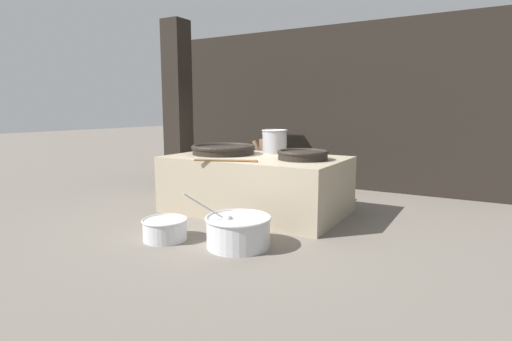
{
  "coord_description": "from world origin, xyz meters",
  "views": [
    {
      "loc": [
        3.66,
        -6.36,
        1.9
      ],
      "look_at": [
        0.0,
        0.0,
        0.78
      ],
      "focal_mm": 28.0,
      "sensor_mm": 36.0,
      "label": 1
    }
  ],
  "objects_px": {
    "giant_wok_near": "(223,149)",
    "giant_wok_far": "(303,155)",
    "cook": "(266,159)",
    "prep_bowl_meat": "(165,228)",
    "prep_bowl_vegetables": "(238,230)",
    "stock_pot": "(275,141)"
  },
  "relations": [
    {
      "from": "giant_wok_far",
      "to": "prep_bowl_vegetables",
      "type": "bearing_deg",
      "value": -95.11
    },
    {
      "from": "prep_bowl_meat",
      "to": "giant_wok_near",
      "type": "bearing_deg",
      "value": 101.31
    },
    {
      "from": "giant_wok_far",
      "to": "cook",
      "type": "bearing_deg",
      "value": 136.78
    },
    {
      "from": "giant_wok_far",
      "to": "stock_pot",
      "type": "distance_m",
      "value": 1.14
    },
    {
      "from": "giant_wok_near",
      "to": "prep_bowl_meat",
      "type": "xyz_separation_m",
      "value": [
        0.43,
        -2.16,
        -0.97
      ]
    },
    {
      "from": "prep_bowl_vegetables",
      "to": "cook",
      "type": "bearing_deg",
      "value": 112.09
    },
    {
      "from": "prep_bowl_vegetables",
      "to": "giant_wok_far",
      "type": "bearing_deg",
      "value": 84.89
    },
    {
      "from": "prep_bowl_vegetables",
      "to": "prep_bowl_meat",
      "type": "relative_size",
      "value": 1.51
    },
    {
      "from": "giant_wok_far",
      "to": "stock_pot",
      "type": "height_order",
      "value": "stock_pot"
    },
    {
      "from": "giant_wok_near",
      "to": "prep_bowl_meat",
      "type": "relative_size",
      "value": 1.86
    },
    {
      "from": "cook",
      "to": "prep_bowl_meat",
      "type": "distance_m",
      "value": 3.58
    },
    {
      "from": "giant_wok_near",
      "to": "giant_wok_far",
      "type": "bearing_deg",
      "value": -1.07
    },
    {
      "from": "giant_wok_far",
      "to": "cook",
      "type": "height_order",
      "value": "cook"
    },
    {
      "from": "giant_wok_near",
      "to": "cook",
      "type": "height_order",
      "value": "cook"
    },
    {
      "from": "giant_wok_near",
      "to": "prep_bowl_vegetables",
      "type": "bearing_deg",
      "value": -50.82
    },
    {
      "from": "giant_wok_near",
      "to": "prep_bowl_vegetables",
      "type": "height_order",
      "value": "giant_wok_near"
    },
    {
      "from": "giant_wok_far",
      "to": "giant_wok_near",
      "type": "bearing_deg",
      "value": 178.93
    },
    {
      "from": "giant_wok_near",
      "to": "cook",
      "type": "bearing_deg",
      "value": 80.89
    },
    {
      "from": "cook",
      "to": "prep_bowl_meat",
      "type": "bearing_deg",
      "value": 90.78
    },
    {
      "from": "giant_wok_far",
      "to": "cook",
      "type": "distance_m",
      "value": 2.05
    },
    {
      "from": "giant_wok_far",
      "to": "prep_bowl_vegetables",
      "type": "distance_m",
      "value": 2.05
    },
    {
      "from": "prep_bowl_meat",
      "to": "prep_bowl_vegetables",
      "type": "bearing_deg",
      "value": 14.7
    }
  ]
}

